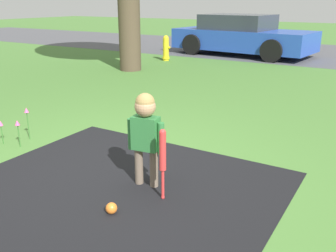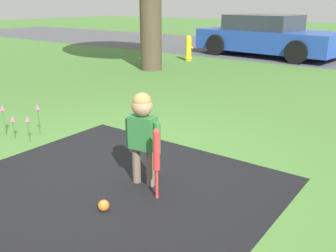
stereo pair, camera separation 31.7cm
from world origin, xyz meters
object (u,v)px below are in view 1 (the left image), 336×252
(sports_ball, at_px, (111,208))
(parked_car, at_px, (242,36))
(fire_hydrant, at_px, (166,48))
(child, at_px, (146,127))
(baseball_bat, at_px, (163,154))

(sports_ball, bearing_deg, parked_car, 104.67)
(sports_ball, distance_m, fire_hydrant, 8.46)
(child, bearing_deg, baseball_bat, -36.04)
(baseball_bat, height_order, parked_car, parked_car)
(baseball_bat, relative_size, fire_hydrant, 0.91)
(sports_ball, relative_size, parked_car, 0.02)
(baseball_bat, bearing_deg, child, 152.05)
(child, distance_m, parked_car, 9.54)
(baseball_bat, distance_m, parked_car, 9.76)
(fire_hydrant, bearing_deg, baseball_bat, -58.71)
(baseball_bat, relative_size, parked_car, 0.15)
(baseball_bat, height_order, fire_hydrant, fire_hydrant)
(child, xyz_separation_m, fire_hydrant, (-3.98, 6.86, -0.24))
(fire_hydrant, distance_m, parked_car, 2.77)
(child, height_order, fire_hydrant, child)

